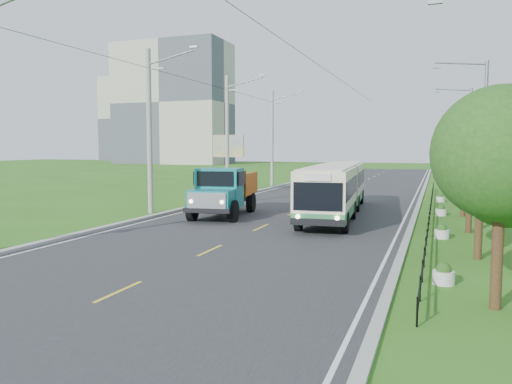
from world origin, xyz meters
The scene contains 29 objects.
ground centered at (0.00, 0.00, 0.00)m, with size 240.00×240.00×0.00m, color #2E5F16.
road centered at (0.00, 20.00, 0.01)m, with size 14.00×120.00×0.02m, color #28282B.
curb_left centered at (-7.20, 20.00, 0.07)m, with size 0.40×120.00×0.15m, color #9E9E99.
curb_right centered at (7.15, 20.00, 0.05)m, with size 0.30×120.00×0.10m, color #9E9E99.
edge_line_left centered at (-6.65, 20.00, 0.02)m, with size 0.12×120.00×0.00m, color silver.
edge_line_right centered at (6.65, 20.00, 0.02)m, with size 0.12×120.00×0.00m, color silver.
centre_dash centered at (0.00, 0.00, 0.02)m, with size 0.12×2.20×0.00m, color yellow.
railing_right centered at (8.00, 14.00, 0.30)m, with size 0.04×40.00×0.60m, color black.
pole_near centered at (-8.26, 9.00, 5.09)m, with size 3.51×0.32×10.00m.
pole_mid centered at (-8.26, 21.00, 5.09)m, with size 3.51×0.32×10.00m.
pole_far centered at (-8.26, 33.00, 5.09)m, with size 3.51×0.32×10.00m.
tree_front centered at (9.86, -3.86, 3.72)m, with size 3.36×3.41×5.60m.
tree_second centered at (9.86, 2.14, 3.52)m, with size 3.18×3.26×5.30m.
tree_third centered at (9.86, 8.14, 3.99)m, with size 3.60×3.62×6.00m.
tree_fourth centered at (9.86, 14.14, 3.59)m, with size 3.24×3.31×5.40m.
tree_fifth centered at (9.86, 20.14, 3.85)m, with size 3.48×3.52×5.80m.
tree_back centered at (9.86, 26.14, 3.65)m, with size 3.30×3.36×5.50m.
streetlight_mid centered at (10.64, 14.00, 4.90)m, with size 3.02×0.20×9.07m.
streetlight_far centered at (10.64, 28.00, 4.90)m, with size 3.02×0.20×9.07m.
planter_front centered at (8.60, -2.00, 0.29)m, with size 0.64×0.64×0.67m.
planter_near centered at (8.60, 6.00, 0.29)m, with size 0.64×0.64×0.67m.
planter_mid centered at (8.60, 14.00, 0.29)m, with size 0.64×0.64×0.67m.
planter_far centered at (8.60, 22.00, 0.29)m, with size 0.64×0.64×0.67m.
billboard_left centered at (-9.50, 24.00, 3.87)m, with size 3.00×0.20×5.20m.
billboard_right centered at (12.30, 20.00, 5.34)m, with size 0.24×6.00×7.30m.
apartment_near centered at (-55.00, 95.00, 15.00)m, with size 28.00×14.00×30.00m, color #B7B2A3.
apartment_far centered at (-80.00, 120.00, 13.00)m, with size 24.00×14.00×26.00m, color #B7B2A3.
bus centered at (2.64, 12.03, 1.79)m, with size 3.77×15.56×2.97m.
dump_truck centered at (-3.52, 9.40, 1.63)m, with size 3.49×7.14×2.88m.
Camera 1 is at (8.34, -17.58, 4.06)m, focal length 35.00 mm.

